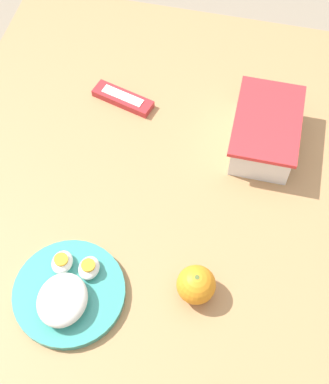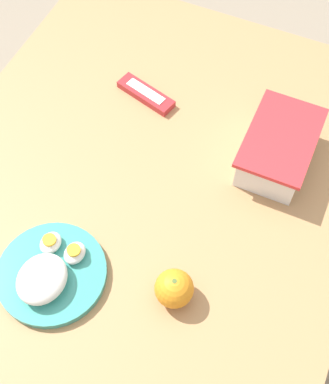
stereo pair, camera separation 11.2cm
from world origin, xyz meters
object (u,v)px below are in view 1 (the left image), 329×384
food_container (265,133)px  rice_plate (68,293)px  orange_fruit (196,285)px  candy_bar (123,99)px

food_container → rice_plate: bearing=-35.3°
orange_fruit → rice_plate: size_ratio=0.35×
food_container → rice_plate: 0.55m
orange_fruit → candy_bar: (-0.44, -0.26, -0.03)m
orange_fruit → food_container: bearing=168.1°
food_container → orange_fruit: (0.39, -0.08, -0.00)m
food_container → orange_fruit: size_ratio=2.94×
food_container → rice_plate: size_ratio=1.02×
food_container → candy_bar: size_ratio=1.43×
candy_bar → orange_fruit: bearing=31.1°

